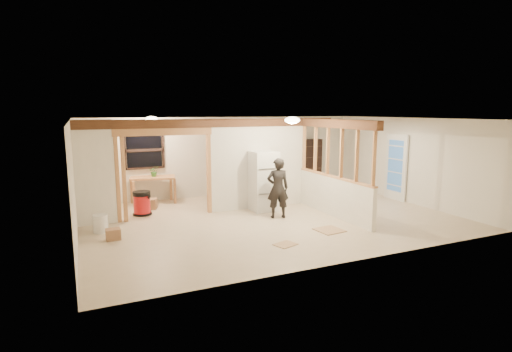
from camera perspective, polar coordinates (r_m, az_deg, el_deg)
name	(u,v)px	position (r m, az deg, el deg)	size (l,w,h in m)	color
floor	(271,218)	(10.21, 2.14, -6.05)	(9.00, 6.50, 0.01)	beige
ceiling	(271,119)	(9.85, 2.23, 8.14)	(9.00, 6.50, 0.01)	white
wall_back	(227,156)	(12.93, -4.18, 2.86)	(9.00, 0.01, 2.50)	silver
wall_front	(352,194)	(7.22, 13.61, -2.55)	(9.00, 0.01, 2.50)	silver
wall_left	(73,183)	(8.96, -24.63, -0.87)	(0.01, 6.50, 2.50)	silver
wall_right	(408,160)	(12.58, 20.93, 2.09)	(0.01, 6.50, 2.50)	silver
partition_left_stub	(95,173)	(10.15, -22.05, 0.41)	(0.90, 0.12, 2.50)	white
partition_center	(259,163)	(11.11, 0.39, 1.82)	(2.80, 0.12, 2.50)	white
doorway_frame	(165,175)	(10.35, -12.85, 0.18)	(2.46, 0.14, 2.20)	tan
header_beam_back	(217,123)	(10.58, -5.59, 7.54)	(7.00, 0.18, 0.22)	brown
header_beam_right	(335,124)	(10.32, 11.29, 7.36)	(0.18, 3.30, 0.22)	brown
pony_wall	(333,196)	(10.55, 10.96, -2.89)	(0.12, 3.20, 1.00)	white
stud_partition	(335,152)	(10.37, 11.16, 3.38)	(0.14, 3.20, 1.32)	tan
window_back	(144,150)	(12.19, -15.66, 3.56)	(1.12, 0.10, 1.10)	black
french_door	(396,167)	(12.84, 19.36, 1.19)	(0.12, 0.86, 2.00)	white
ceiling_dome_main	(292,120)	(9.54, 5.20, 7.95)	(0.36, 0.36, 0.16)	#FFEABF
ceiling_dome_util	(151,119)	(11.29, -14.71, 7.90)	(0.32, 0.32, 0.14)	#FFEABF
hanging_bulb	(176,131)	(10.71, -11.37, 6.35)	(0.07, 0.07, 0.07)	#FFD88C
refrigerator	(264,181)	(10.82, 1.09, -0.73)	(0.67, 0.65, 1.63)	white
woman	(278,188)	(10.10, 3.13, -1.73)	(0.56, 0.37, 1.54)	black
work_table	(153,190)	(12.10, -14.48, -1.95)	(1.27, 0.63, 0.80)	tan
potted_plant	(154,171)	(12.00, -14.34, 0.66)	(0.28, 0.24, 0.31)	#2F5325
shop_vac	(142,203)	(10.85, -15.99, -3.72)	(0.49, 0.49, 0.64)	#B31417
bookshelf	(309,164)	(14.06, 7.60, 1.73)	(0.86, 0.29, 1.72)	black
bucket	(100,224)	(9.64, -21.34, -6.35)	(0.32, 0.32, 0.41)	silver
box_util_a	(143,207)	(11.08, -15.79, -4.28)	(0.38, 0.33, 0.33)	#9F6F4C
box_util_b	(151,204)	(11.50, -14.77, -3.85)	(0.31, 0.31, 0.29)	#9F6F4C
box_front	(113,234)	(9.04, -19.72, -7.85)	(0.29, 0.24, 0.24)	#9F6F4C
floor_panel_near	(329,230)	(9.33, 10.44, -7.61)	(0.56, 0.56, 0.02)	tan
floor_panel_far	(285,244)	(8.27, 4.22, -9.72)	(0.43, 0.34, 0.01)	tan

